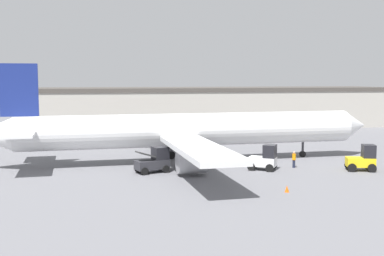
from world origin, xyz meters
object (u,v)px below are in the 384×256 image
object	(u,v)px
ground_crew_worker	(294,159)
pushback_tug	(265,159)
belt_loader_truck	(154,161)
baggage_tug	(363,159)
safety_cone_near	(287,189)
airplane	(183,131)

from	to	relation	value
ground_crew_worker	pushback_tug	distance (m)	3.44
belt_loader_truck	baggage_tug	bearing A→B (deg)	-27.60
baggage_tug	safety_cone_near	bearing A→B (deg)	-129.81
airplane	baggage_tug	size ratio (longest dim) A/B	14.00
pushback_tug	airplane	bearing A→B (deg)	173.03
belt_loader_truck	safety_cone_near	world-z (taller)	belt_loader_truck
safety_cone_near	ground_crew_worker	bearing A→B (deg)	63.37
pushback_tug	safety_cone_near	distance (m)	9.44
ground_crew_worker	pushback_tug	xyz separation A→B (m)	(-3.38, -0.58, 0.25)
ground_crew_worker	belt_loader_truck	world-z (taller)	belt_loader_truck
airplane	baggage_tug	world-z (taller)	airplane
belt_loader_truck	pushback_tug	distance (m)	10.99
ground_crew_worker	safety_cone_near	world-z (taller)	ground_crew_worker
ground_crew_worker	baggage_tug	world-z (taller)	baggage_tug
ground_crew_worker	safety_cone_near	bearing A→B (deg)	150.98
pushback_tug	safety_cone_near	size ratio (longest dim) A/B	5.82
ground_crew_worker	safety_cone_near	size ratio (longest dim) A/B	3.06
airplane	pushback_tug	bearing A→B (deg)	-42.75
airplane	safety_cone_near	world-z (taller)	airplane
safety_cone_near	pushback_tug	bearing A→B (deg)	80.44
airplane	belt_loader_truck	world-z (taller)	airplane
ground_crew_worker	pushback_tug	world-z (taller)	pushback_tug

